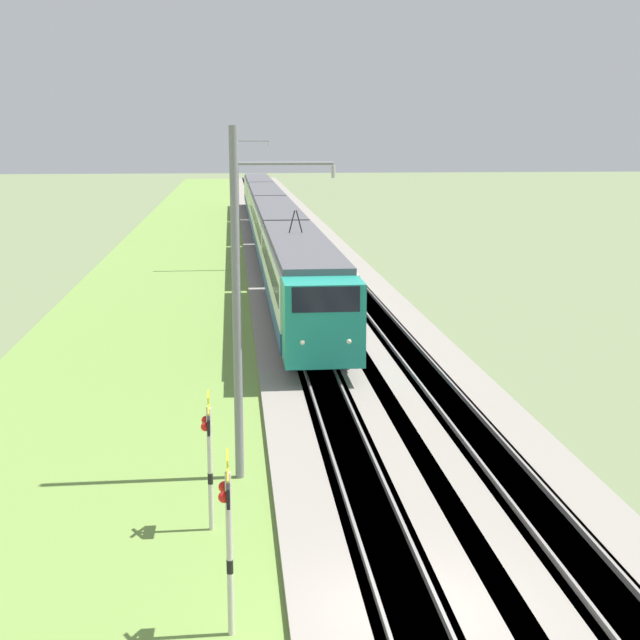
% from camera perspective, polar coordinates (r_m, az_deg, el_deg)
% --- Properties ---
extents(ground_plane, '(400.00, 400.00, 0.00)m').
position_cam_1_polar(ground_plane, '(17.15, 5.76, -18.99)').
color(ground_plane, '#6B7A51').
extents(ballast_main, '(240.00, 4.40, 0.30)m').
position_cam_1_polar(ballast_main, '(65.07, -2.92, 4.12)').
color(ballast_main, gray).
rests_on(ballast_main, ground).
extents(ballast_adjacent, '(240.00, 4.40, 0.30)m').
position_cam_1_polar(ballast_adjacent, '(65.36, 0.42, 4.17)').
color(ballast_adjacent, gray).
rests_on(ballast_adjacent, ground).
extents(track_main, '(240.00, 1.57, 0.45)m').
position_cam_1_polar(track_main, '(65.07, -2.92, 4.13)').
color(track_main, '#4C4238').
rests_on(track_main, ground).
extents(track_adjacent, '(240.00, 1.57, 0.45)m').
position_cam_1_polar(track_adjacent, '(65.36, 0.42, 4.18)').
color(track_adjacent, '#4C4238').
rests_on(track_adjacent, ground).
extents(grass_verge, '(240.00, 11.85, 0.12)m').
position_cam_1_polar(grass_verge, '(65.10, -8.49, 3.93)').
color(grass_verge, olive).
rests_on(grass_verge, ground).
extents(passenger_train, '(83.24, 2.87, 5.22)m').
position_cam_1_polar(passenger_train, '(71.09, -3.19, 6.63)').
color(passenger_train, teal).
rests_on(passenger_train, ground).
extents(crossing_signal_near, '(0.70, 0.23, 3.51)m').
position_cam_1_polar(crossing_signal_near, '(15.78, -5.90, -13.06)').
color(crossing_signal_near, beige).
rests_on(crossing_signal_near, ground).
extents(crossing_signal_aux, '(0.70, 0.23, 3.32)m').
position_cam_1_polar(crossing_signal_aux, '(19.84, -7.13, -8.18)').
color(crossing_signal_aux, beige).
rests_on(crossing_signal_aux, ground).
extents(catenary_mast_near, '(0.22, 2.56, 8.98)m').
position_cam_1_polar(catenary_mast_near, '(22.11, -5.22, 0.97)').
color(catenary_mast_near, slate).
rests_on(catenary_mast_near, ground).
extents(catenary_mast_mid, '(0.22, 2.56, 9.32)m').
position_cam_1_polar(catenary_mast_mid, '(58.01, -5.57, 7.78)').
color(catenary_mast_mid, slate).
rests_on(catenary_mast_mid, ground).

